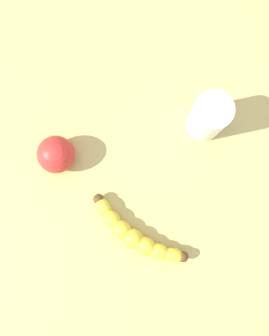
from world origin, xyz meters
The scene contains 4 objects.
wooden_tabletop centered at (0.00, 0.00, 1.50)cm, with size 120.00×120.00×3.00cm, color tan.
banana centered at (-12.96, 2.66, 4.99)cm, with size 15.22×18.20×3.98cm.
smoothie_glass centered at (8.94, -13.75, 8.37)cm, with size 7.52×7.52×11.17cm.
apple_fruit centered at (4.35, 17.00, 6.79)cm, with size 7.57×7.57×7.57cm, color red.
Camera 1 is at (-8.78, 2.42, 78.31)cm, focal length 38.86 mm.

